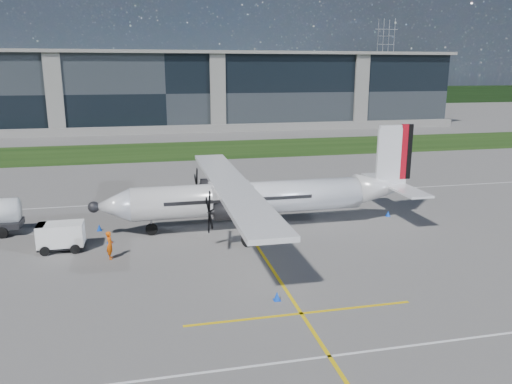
# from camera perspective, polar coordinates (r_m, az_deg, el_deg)

# --- Properties ---
(ground) EXTENTS (400.00, 400.00, 0.00)m
(ground) POSITION_cam_1_polar(r_m,az_deg,el_deg) (69.32, -8.86, 3.65)
(ground) COLOR #5E5C59
(ground) RESTS_ON ground
(grass_strip) EXTENTS (400.00, 18.00, 0.04)m
(grass_strip) POSITION_cam_1_polar(r_m,az_deg,el_deg) (77.19, -9.28, 4.68)
(grass_strip) COLOR black
(grass_strip) RESTS_ON ground
(terminal_building) EXTENTS (120.00, 20.00, 15.00)m
(terminal_building) POSITION_cam_1_polar(r_m,az_deg,el_deg) (108.30, -10.51, 11.21)
(terminal_building) COLOR black
(terminal_building) RESTS_ON ground
(tree_line) EXTENTS (400.00, 6.00, 6.00)m
(tree_line) POSITION_cam_1_polar(r_m,az_deg,el_deg) (168.42, -11.31, 10.51)
(tree_line) COLOR black
(tree_line) RESTS_ON ground
(pylon_east) EXTENTS (9.00, 4.60, 30.00)m
(pylon_east) POSITION_cam_1_polar(r_m,az_deg,el_deg) (199.27, 14.48, 14.29)
(pylon_east) COLOR gray
(pylon_east) RESTS_ON ground
(yellow_taxiway_centerline) EXTENTS (0.20, 70.00, 0.01)m
(yellow_taxiway_centerline) POSITION_cam_1_polar(r_m,az_deg,el_deg) (40.66, -1.67, -3.46)
(yellow_taxiway_centerline) COLOR yellow
(yellow_taxiway_centerline) RESTS_ON ground
(turboprop_aircraft) EXTENTS (25.18, 26.11, 7.83)m
(turboprop_aircraft) POSITION_cam_1_polar(r_m,az_deg,el_deg) (38.30, 0.54, 1.51)
(turboprop_aircraft) COLOR silver
(turboprop_aircraft) RESTS_ON ground
(baggage_tug) EXTENTS (3.20, 1.92, 1.92)m
(baggage_tug) POSITION_cam_1_polar(r_m,az_deg,el_deg) (36.73, -21.38, -4.80)
(baggage_tug) COLOR white
(baggage_tug) RESTS_ON ground
(ground_crew_person) EXTENTS (0.69, 0.92, 2.15)m
(ground_crew_person) POSITION_cam_1_polar(r_m,az_deg,el_deg) (34.07, -16.38, -5.62)
(ground_crew_person) COLOR #F25907
(ground_crew_person) RESTS_ON ground
(safety_cone_portwing) EXTENTS (0.36, 0.36, 0.50)m
(safety_cone_portwing) POSITION_cam_1_polar(r_m,az_deg,el_deg) (27.41, 2.41, -11.79)
(safety_cone_portwing) COLOR blue
(safety_cone_portwing) RESTS_ON ground
(safety_cone_nose_port) EXTENTS (0.36, 0.36, 0.50)m
(safety_cone_nose_port) POSITION_cam_1_polar(r_m,az_deg,el_deg) (37.36, -16.38, -5.23)
(safety_cone_nose_port) COLOR blue
(safety_cone_nose_port) RESTS_ON ground
(safety_cone_nose_stbd) EXTENTS (0.36, 0.36, 0.50)m
(safety_cone_nose_stbd) POSITION_cam_1_polar(r_m,az_deg,el_deg) (40.35, -17.47, -3.89)
(safety_cone_nose_stbd) COLOR blue
(safety_cone_nose_stbd) RESTS_ON ground
(safety_cone_tail) EXTENTS (0.36, 0.36, 0.50)m
(safety_cone_tail) POSITION_cam_1_polar(r_m,az_deg,el_deg) (43.66, 14.85, -2.37)
(safety_cone_tail) COLOR blue
(safety_cone_tail) RESTS_ON ground
(safety_cone_stbdwing) EXTENTS (0.36, 0.36, 0.50)m
(safety_cone_stbdwing) POSITION_cam_1_polar(r_m,az_deg,el_deg) (50.66, -4.64, 0.28)
(safety_cone_stbdwing) COLOR blue
(safety_cone_stbdwing) RESTS_ON ground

